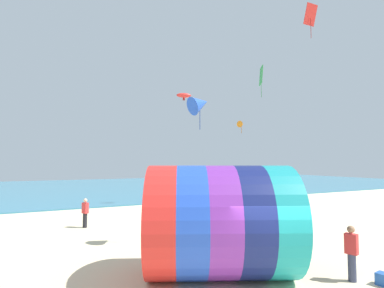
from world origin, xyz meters
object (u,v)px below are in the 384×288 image
Objects in this scene: kite_blue_delta at (200,104)px; bystander_near_water at (203,202)px; giant_inflatable_tube at (220,221)px; kite_handler at (352,253)px; kite_green_diamond at (261,76)px; kite_red_parafoil at (184,95)px; kite_red_diamond at (311,15)px; kite_orange_delta at (241,124)px; bystander_mid_beach at (85,213)px.

bystander_near_water is at bearing 60.22° from kite_blue_delta.
giant_inflatable_tube reaches higher than kite_handler.
kite_handler is 0.76× the size of kite_green_diamond.
kite_red_parafoil is 0.90× the size of bystander_near_water.
kite_green_diamond is (-0.21, 4.32, -2.59)m from kite_red_diamond.
kite_blue_delta is (-2.31, 5.74, 5.51)m from kite_handler.
kite_green_diamond is 9.43m from kite_blue_delta.
kite_green_diamond reaches higher than kite_orange_delta.
kite_orange_delta is 9.02m from kite_blue_delta.
giant_inflatable_tube is 2.80× the size of kite_red_diamond.
kite_orange_delta is at bearing 69.53° from kite_handler.
kite_red_parafoil reaches higher than kite_blue_delta.
bystander_near_water is (-0.37, -4.22, -8.75)m from kite_red_parafoil.
kite_red_diamond reaches higher than bystander_near_water.
kite_blue_delta reaches higher than bystander_mid_beach.
kite_handler is 19.40m from kite_red_parafoil.
kite_green_diamond reaches higher than giant_inflatable_tube.
giant_inflatable_tube is 6.11× the size of kite_orange_delta.
bystander_near_water is 0.96× the size of bystander_mid_beach.
kite_green_diamond is at bearing -62.15° from kite_orange_delta.
giant_inflatable_tube is 4.19m from kite_handler.
kite_green_diamond reaches higher than kite_handler.
kite_blue_delta is (1.19, 3.62, 4.59)m from giant_inflatable_tube.
kite_orange_delta reaches higher than giant_inflatable_tube.
kite_red_parafoil is 12.73m from kite_blue_delta.
kite_handler is 13.43m from bystander_mid_beach.
kite_orange_delta is 12.27m from bystander_mid_beach.
kite_red_diamond is 9.78m from kite_blue_delta.
giant_inflatable_tube is 3.48× the size of bystander_mid_beach.
giant_inflatable_tube is 2.53× the size of kite_green_diamond.
kite_orange_delta is at bearing -25.49° from bystander_near_water.
kite_handler is at bearing -31.29° from giant_inflatable_tube.
kite_red_parafoil is at bearing 84.99° from bystander_near_water.
kite_green_diamond reaches higher than bystander_mid_beach.
kite_red_diamond is at bearing 23.95° from giant_inflatable_tube.
kite_green_diamond is (8.63, 8.24, 8.08)m from giant_inflatable_tube.
giant_inflatable_tube is 3.24× the size of kite_blue_delta.
bystander_near_water is (5.33, 10.87, -1.00)m from giant_inflatable_tube.
kite_red_diamond is at bearing -74.29° from kite_red_parafoil.
giant_inflatable_tube is at bearing -129.26° from kite_orange_delta.
kite_orange_delta is (7.89, 9.65, 4.70)m from giant_inflatable_tube.
kite_orange_delta is 3.73m from kite_green_diamond.
kite_handler is at bearing -61.14° from bystander_mid_beach.
bystander_near_water is (4.15, 7.25, -5.59)m from kite_blue_delta.
kite_blue_delta is (-6.70, -6.03, -0.12)m from kite_orange_delta.
bystander_mid_beach is (-10.88, -0.01, -5.66)m from kite_orange_delta.
kite_red_parafoil is 9.72m from bystander_near_water.
giant_inflatable_tube is 12.15m from bystander_near_water.
kite_green_diamond is at bearing -6.86° from bystander_mid_beach.
kite_red_diamond is 17.55m from bystander_mid_beach.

